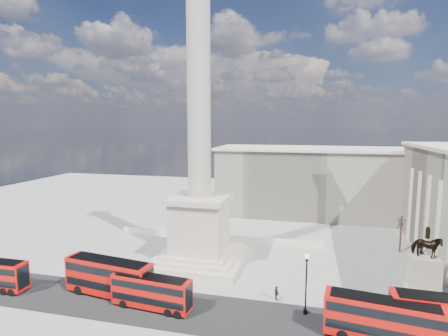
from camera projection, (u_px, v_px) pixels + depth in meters
ground at (190, 274)px, 52.21m from camera, size 180.00×180.00×0.00m
asphalt_road at (202, 313)px, 41.39m from camera, size 120.00×9.00×0.01m
nelsons_column at (200, 183)px, 55.42m from camera, size 14.00×14.00×49.85m
balustrade_wall at (217, 237)px, 67.56m from camera, size 40.00×0.60×1.10m
building_northeast at (322, 182)px, 84.97m from camera, size 51.00×17.00×16.60m
red_bus_a at (152, 292)px, 42.12m from camera, size 10.17×3.20×4.06m
red_bus_b at (109, 277)px, 45.17m from camera, size 12.30×4.33×4.88m
red_bus_c at (383, 320)px, 35.52m from camera, size 11.65×4.11×4.62m
victorian_lamp at (306, 279)px, 40.59m from camera, size 0.63×0.63×7.38m
equestrian_statue at (425, 270)px, 45.78m from camera, size 4.44×3.33×9.12m
bare_tree_mid at (422, 250)px, 47.02m from camera, size 1.81×1.81×6.84m
bare_tree_far at (401, 222)px, 60.31m from camera, size 1.68×1.68×6.85m
pedestrian_walking at (396, 305)px, 41.52m from camera, size 0.75×0.64×1.75m
pedestrian_crossing at (276, 293)px, 44.25m from camera, size 1.02×1.14×1.86m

